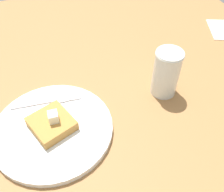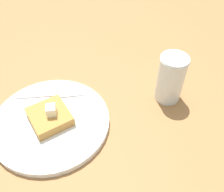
% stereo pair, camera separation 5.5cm
% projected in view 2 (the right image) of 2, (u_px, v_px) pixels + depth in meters
% --- Properties ---
extents(table_surface, '(1.25, 1.25, 0.02)m').
position_uv_depth(table_surface, '(92.00, 104.00, 0.60)').
color(table_surface, olive).
rests_on(table_surface, ground).
extents(plate, '(0.25, 0.25, 0.01)m').
position_uv_depth(plate, '(51.00, 121.00, 0.54)').
color(plate, white).
rests_on(plate, table_surface).
extents(toast_slice_center, '(0.10, 0.11, 0.02)m').
position_uv_depth(toast_slice_center, '(50.00, 117.00, 0.53)').
color(toast_slice_center, '#B27A37').
rests_on(toast_slice_center, plate).
extents(butter_pat_primary, '(0.02, 0.02, 0.02)m').
position_uv_depth(butter_pat_primary, '(51.00, 110.00, 0.52)').
color(butter_pat_primary, '#F0ECC8').
rests_on(butter_pat_primary, toast_slice_center).
extents(fork, '(0.16, 0.03, 0.00)m').
position_uv_depth(fork, '(54.00, 95.00, 0.59)').
color(fork, silver).
rests_on(fork, plate).
extents(syrup_jar, '(0.06, 0.06, 0.12)m').
position_uv_depth(syrup_jar, '(170.00, 79.00, 0.57)').
color(syrup_jar, '#5A2A0A').
rests_on(syrup_jar, table_surface).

